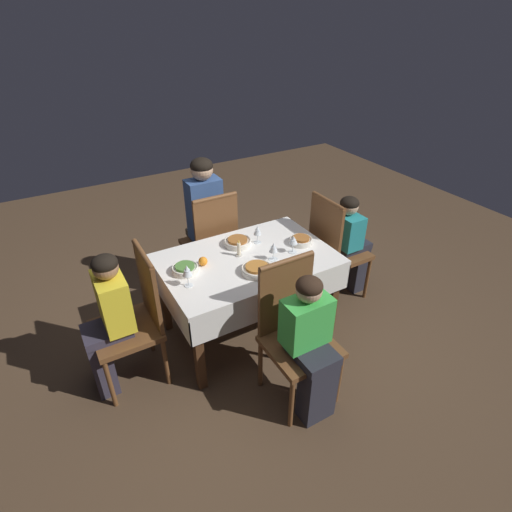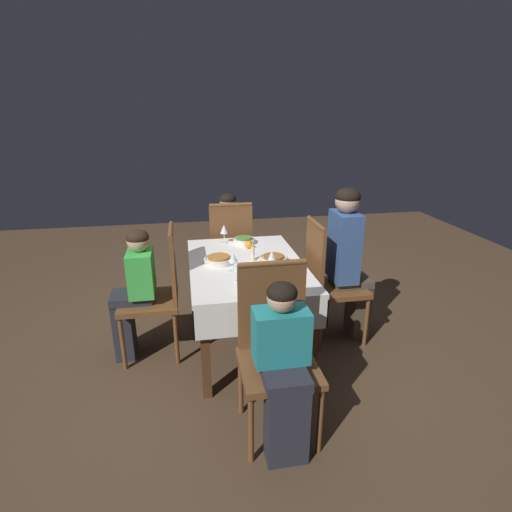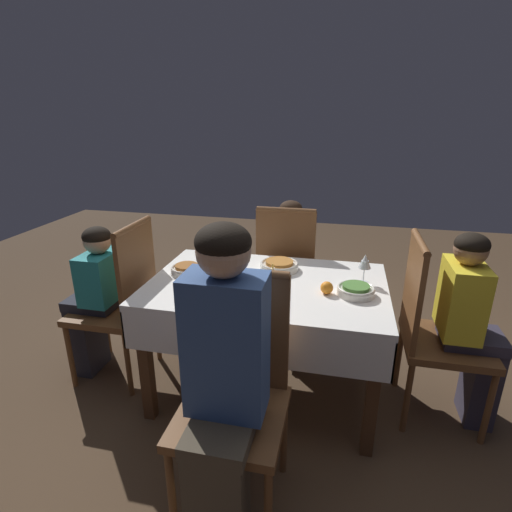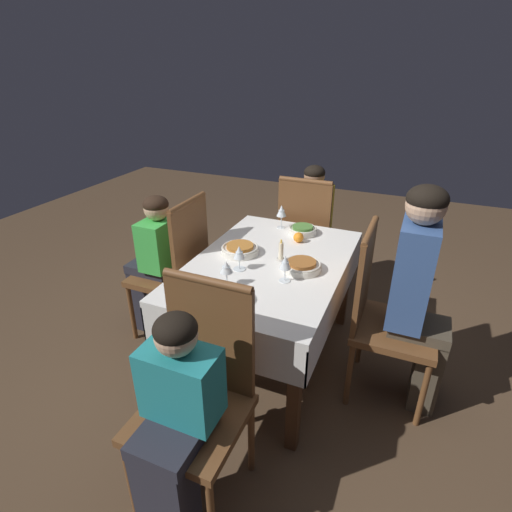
% 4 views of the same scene
% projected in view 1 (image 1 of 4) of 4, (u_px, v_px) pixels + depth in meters
% --- Properties ---
extents(ground_plane, '(8.00, 8.00, 0.00)m').
position_uv_depth(ground_plane, '(248.00, 329.00, 3.41)').
color(ground_plane, '#4C3826').
extents(dining_table, '(1.31, 0.87, 0.72)m').
position_uv_depth(dining_table, '(248.00, 268.00, 3.08)').
color(dining_table, white).
rests_on(dining_table, ground_plane).
extents(chair_south, '(0.44, 0.44, 1.02)m').
position_uv_depth(chair_south, '(212.00, 240.00, 3.61)').
color(chair_south, brown).
rests_on(chair_south, ground_plane).
extents(chair_west, '(0.44, 0.44, 1.02)m').
position_uv_depth(chair_west, '(334.00, 246.00, 3.52)').
color(chair_west, brown).
rests_on(chair_west, ground_plane).
extents(chair_north, '(0.44, 0.44, 1.02)m').
position_uv_depth(chair_north, '(294.00, 328.00, 2.62)').
color(chair_north, brown).
rests_on(chair_north, ground_plane).
extents(chair_east, '(0.44, 0.44, 1.02)m').
position_uv_depth(chair_east, '(135.00, 315.00, 2.73)').
color(chair_east, brown).
rests_on(chair_east, ground_plane).
extents(person_adult_denim, '(0.30, 0.34, 1.27)m').
position_uv_depth(person_adult_denim, '(203.00, 216.00, 3.64)').
color(person_adult_denim, '#4C4233').
rests_on(person_adult_denim, ground_plane).
extents(person_child_teal, '(0.33, 0.30, 0.99)m').
position_uv_depth(person_child_teal, '(350.00, 241.00, 3.60)').
color(person_child_teal, '#282833').
rests_on(person_child_teal, ground_plane).
extents(person_child_green, '(0.30, 0.33, 1.02)m').
position_uv_depth(person_child_green, '(311.00, 343.00, 2.48)').
color(person_child_green, '#282833').
rests_on(person_child_green, ground_plane).
extents(person_child_yellow, '(0.33, 0.30, 1.06)m').
position_uv_depth(person_child_yellow, '(108.00, 320.00, 2.63)').
color(person_child_yellow, '#383342').
rests_on(person_child_yellow, ground_plane).
extents(bowl_south, '(0.22, 0.22, 0.06)m').
position_uv_depth(bowl_south, '(238.00, 242.00, 3.18)').
color(bowl_south, silver).
rests_on(bowl_south, dining_table).
extents(wine_glass_south, '(0.06, 0.06, 0.15)m').
position_uv_depth(wine_glass_south, '(258.00, 231.00, 3.17)').
color(wine_glass_south, white).
rests_on(wine_glass_south, dining_table).
extents(bowl_west, '(0.19, 0.19, 0.06)m').
position_uv_depth(bowl_west, '(301.00, 240.00, 3.20)').
color(bowl_west, silver).
rests_on(bowl_west, dining_table).
extents(wine_glass_west, '(0.07, 0.07, 0.14)m').
position_uv_depth(wine_glass_west, '(293.00, 241.00, 3.05)').
color(wine_glass_west, white).
rests_on(wine_glass_west, dining_table).
extents(bowl_north, '(0.23, 0.23, 0.06)m').
position_uv_depth(bowl_north, '(257.00, 269.00, 2.85)').
color(bowl_north, silver).
rests_on(bowl_north, dining_table).
extents(wine_glass_north, '(0.07, 0.07, 0.14)m').
position_uv_depth(wine_glass_north, '(274.00, 248.00, 2.96)').
color(wine_glass_north, white).
rests_on(wine_glass_north, dining_table).
extents(bowl_east, '(0.19, 0.19, 0.06)m').
position_uv_depth(bowl_east, '(185.00, 269.00, 2.86)').
color(bowl_east, silver).
rests_on(bowl_east, dining_table).
extents(wine_glass_east, '(0.07, 0.07, 0.17)m').
position_uv_depth(wine_glass_east, '(187.00, 271.00, 2.66)').
color(wine_glass_east, white).
rests_on(wine_glass_east, dining_table).
extents(candle_centerpiece, '(0.05, 0.05, 0.14)m').
position_uv_depth(candle_centerpiece, '(239.00, 250.00, 3.03)').
color(candle_centerpiece, beige).
rests_on(candle_centerpiece, dining_table).
extents(orange_fruit, '(0.07, 0.07, 0.07)m').
position_uv_depth(orange_fruit, '(203.00, 261.00, 2.93)').
color(orange_fruit, orange).
rests_on(orange_fruit, dining_table).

